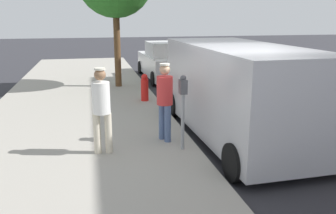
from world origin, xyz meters
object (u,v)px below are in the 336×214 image
Objects in this scene: parked_sedan_behind at (166,62)px; fire_hydrant at (145,88)px; pedestrian_in_white at (101,105)px; parking_meter_near at (183,100)px; pedestrian_in_red at (165,97)px; parked_van at (237,89)px.

parked_sedan_behind is 4.94m from fire_hydrant.
pedestrian_in_white is at bearing 70.26° from parked_sedan_behind.
pedestrian_in_red is (0.24, -0.59, -0.07)m from parking_meter_near.
fire_hydrant is (-0.14, -3.71, -0.54)m from pedestrian_in_red.
parking_meter_near is 4.35m from fire_hydrant.
parked_van reaches higher than pedestrian_in_red.
parked_van is 1.18× the size of parked_sedan_behind.
parked_van is at bearing -167.62° from pedestrian_in_white.
parking_meter_near reaches higher than fire_hydrant.
parking_meter_near is 1.71m from parked_van.
parking_meter_near is at bearing 79.95° from parked_sedan_behind.
pedestrian_in_red is 1.95× the size of fire_hydrant.
parked_van is at bearing 114.64° from fire_hydrant.
fire_hydrant is (1.69, 4.64, -0.18)m from parked_sedan_behind.
parked_sedan_behind is (-1.82, -8.35, -0.36)m from pedestrian_in_red.
parked_sedan_behind is (-1.59, -8.94, -0.43)m from parking_meter_near.
fire_hydrant is at bearing -92.13° from pedestrian_in_red.
pedestrian_in_red reaches higher than fire_hydrant.
parking_meter_near is 0.91× the size of pedestrian_in_red.
fire_hydrant is at bearing 70.03° from parked_sedan_behind.
pedestrian_in_red is at bearing -161.36° from pedestrian_in_white.
pedestrian_in_red is 0.32× the size of parked_van.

